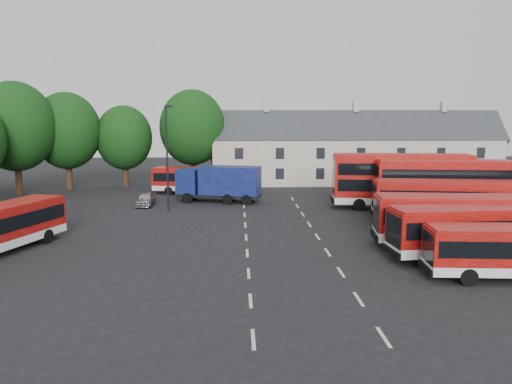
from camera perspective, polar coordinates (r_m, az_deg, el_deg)
ground at (r=32.91m, az=-1.08°, el=-6.05°), size 140.00×140.00×0.00m
lane_markings at (r=34.98m, az=2.97°, el=-5.16°), size 5.15×33.80×0.01m
treeline at (r=55.05m, az=-23.76°, el=6.21°), size 29.92×32.59×12.01m
terrace_houses at (r=63.67m, az=11.15°, el=4.48°), size 35.70×7.13×10.06m
bus_row_b at (r=32.11m, az=24.70°, el=-3.75°), size 11.36×3.48×3.16m
bus_row_c at (r=34.49m, az=23.39°, el=-2.65°), size 12.14×4.12×3.37m
bus_row_d at (r=40.02m, az=27.04°, el=-1.86°), size 10.20×3.34×2.83m
bus_row_e at (r=41.66m, az=21.57°, el=-0.66°), size 12.27×4.35×3.39m
bus_dd_south at (r=45.43m, az=20.68°, el=0.91°), size 11.59×3.85×4.66m
bus_dd_north at (r=46.92m, az=16.27°, el=1.57°), size 12.35×3.94×4.98m
bus_north at (r=53.93m, az=-6.35°, el=1.57°), size 10.41×3.97×2.87m
box_truck at (r=48.71m, az=-4.15°, el=1.14°), size 8.41×4.36×3.52m
silver_car at (r=47.94m, az=-12.49°, el=-0.80°), size 1.50×3.69×1.25m
lamppost at (r=44.12m, az=-10.10°, el=4.11°), size 0.64×0.38×9.26m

